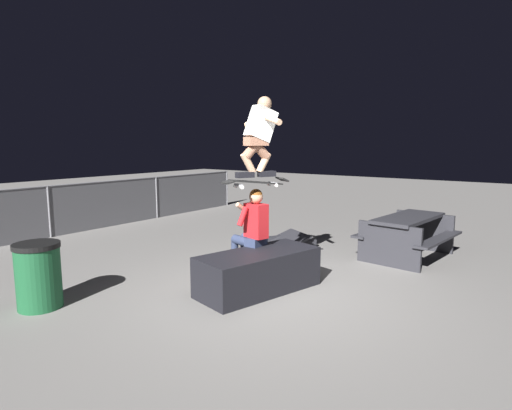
# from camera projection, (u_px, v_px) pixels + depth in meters

# --- Properties ---
(ground_plane) EXTENTS (40.00, 40.00, 0.00)m
(ground_plane) POSITION_uv_depth(u_px,v_px,m) (272.00, 293.00, 5.81)
(ground_plane) COLOR slate
(ledge_box_main) EXTENTS (1.87, 1.13, 0.56)m
(ledge_box_main) POSITION_uv_depth(u_px,v_px,m) (258.00, 272.00, 5.84)
(ledge_box_main) COLOR black
(ledge_box_main) RESTS_ON ground
(person_sitting_on_ledge) EXTENTS (0.59, 0.79, 1.39)m
(person_sitting_on_ledge) POSITION_uv_depth(u_px,v_px,m) (251.00, 229.00, 6.23)
(person_sitting_on_ledge) COLOR #2D3856
(person_sitting_on_ledge) RESTS_ON ground
(skateboard) EXTENTS (1.02, 0.58, 0.13)m
(skateboard) POSITION_uv_depth(u_px,v_px,m) (256.00, 182.00, 5.94)
(skateboard) COLOR black
(skater_airborne) EXTENTS (0.63, 0.85, 1.12)m
(skater_airborne) POSITION_uv_depth(u_px,v_px,m) (259.00, 133.00, 5.87)
(skater_airborne) COLOR black
(kicker_ramp) EXTENTS (1.23, 1.19, 0.35)m
(kicker_ramp) POSITION_uv_depth(u_px,v_px,m) (282.00, 244.00, 8.34)
(kicker_ramp) COLOR #28282D
(kicker_ramp) RESTS_ON ground
(picnic_table_back) EXTENTS (1.84, 1.52, 0.75)m
(picnic_table_back) POSITION_uv_depth(u_px,v_px,m) (408.00, 230.00, 7.54)
(picnic_table_back) COLOR #28282D
(picnic_table_back) RESTS_ON ground
(trash_bin) EXTENTS (0.55, 0.55, 0.83)m
(trash_bin) POSITION_uv_depth(u_px,v_px,m) (39.00, 275.00, 5.23)
(trash_bin) COLOR #19512D
(trash_bin) RESTS_ON ground
(fence_back) EXTENTS (12.05, 0.05, 1.14)m
(fence_back) POSITION_uv_depth(u_px,v_px,m) (49.00, 210.00, 9.13)
(fence_back) COLOR slate
(fence_back) RESTS_ON ground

